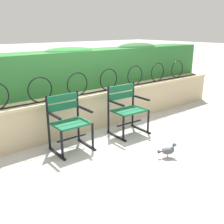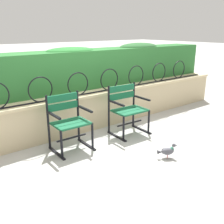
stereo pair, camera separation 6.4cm
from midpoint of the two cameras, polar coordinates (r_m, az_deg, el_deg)
ground_plane at (r=4.33m, az=0.57°, el=-7.33°), size 60.00×60.00×0.00m
stone_wall at (r=4.94m, az=-6.62°, el=0.11°), size 7.35×0.41×0.69m
iron_arch_fence at (r=4.68m, az=-7.71°, el=5.76°), size 6.81×0.02×0.42m
hedge_row at (r=5.18m, az=-10.26°, el=9.19°), size 7.20×0.65×0.87m
park_chair_left at (r=4.14m, az=-9.86°, el=-1.87°), size 0.58×0.53×0.87m
park_chair_right at (r=4.72m, az=2.82°, el=0.91°), size 0.64×0.55×0.88m
pigeon_near_chairs at (r=4.00m, az=11.53°, el=-8.17°), size 0.27×0.19×0.22m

